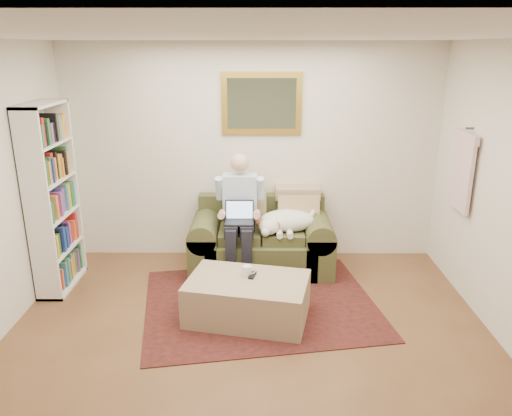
{
  "coord_description": "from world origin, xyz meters",
  "views": [
    {
      "loc": [
        0.09,
        -3.43,
        2.54
      ],
      "look_at": [
        0.06,
        1.45,
        0.95
      ],
      "focal_mm": 35.0,
      "sensor_mm": 36.0,
      "label": 1
    }
  ],
  "objects_px": {
    "laptop": "(239,216)",
    "coffee_mug": "(247,271)",
    "ottoman": "(248,299)",
    "seated_man": "(240,217)",
    "sofa": "(261,246)",
    "sleeping_dog": "(287,221)",
    "bookshelf": "(52,199)"
  },
  "relations": [
    {
      "from": "laptop",
      "to": "coffee_mug",
      "type": "relative_size",
      "value": 3.21
    },
    {
      "from": "ottoman",
      "to": "coffee_mug",
      "type": "xyz_separation_m",
      "value": [
        -0.01,
        0.09,
        0.26
      ]
    },
    {
      "from": "laptop",
      "to": "coffee_mug",
      "type": "xyz_separation_m",
      "value": [
        0.11,
        -0.85,
        -0.27
      ]
    },
    {
      "from": "seated_man",
      "to": "ottoman",
      "type": "bearing_deg",
      "value": -83.71
    },
    {
      "from": "sofa",
      "to": "coffee_mug",
      "type": "bearing_deg",
      "value": -97.55
    },
    {
      "from": "sofa",
      "to": "seated_man",
      "type": "height_order",
      "value": "seated_man"
    },
    {
      "from": "laptop",
      "to": "seated_man",
      "type": "bearing_deg",
      "value": 90.0
    },
    {
      "from": "sleeping_dog",
      "to": "ottoman",
      "type": "height_order",
      "value": "sleeping_dog"
    },
    {
      "from": "bookshelf",
      "to": "laptop",
      "type": "bearing_deg",
      "value": 6.72
    },
    {
      "from": "sofa",
      "to": "ottoman",
      "type": "distance_m",
      "value": 1.17
    },
    {
      "from": "seated_man",
      "to": "ottoman",
      "type": "distance_m",
      "value": 1.12
    },
    {
      "from": "sleeping_dog",
      "to": "bookshelf",
      "type": "xyz_separation_m",
      "value": [
        -2.52,
        -0.36,
        0.37
      ]
    },
    {
      "from": "laptop",
      "to": "sleeping_dog",
      "type": "distance_m",
      "value": 0.57
    },
    {
      "from": "sofa",
      "to": "bookshelf",
      "type": "xyz_separation_m",
      "value": [
        -2.22,
        -0.45,
        0.72
      ]
    },
    {
      "from": "laptop",
      "to": "ottoman",
      "type": "height_order",
      "value": "laptop"
    },
    {
      "from": "laptop",
      "to": "coffee_mug",
      "type": "height_order",
      "value": "laptop"
    },
    {
      "from": "laptop",
      "to": "ottoman",
      "type": "xyz_separation_m",
      "value": [
        0.11,
        -0.94,
        -0.52
      ]
    },
    {
      "from": "coffee_mug",
      "to": "bookshelf",
      "type": "height_order",
      "value": "bookshelf"
    },
    {
      "from": "seated_man",
      "to": "sofa",
      "type": "bearing_deg",
      "value": 31.45
    },
    {
      "from": "seated_man",
      "to": "bookshelf",
      "type": "height_order",
      "value": "bookshelf"
    },
    {
      "from": "bookshelf",
      "to": "ottoman",
      "type": "bearing_deg",
      "value": -18.85
    },
    {
      "from": "seated_man",
      "to": "laptop",
      "type": "bearing_deg",
      "value": -90.0
    },
    {
      "from": "coffee_mug",
      "to": "ottoman",
      "type": "bearing_deg",
      "value": -86.62
    },
    {
      "from": "laptop",
      "to": "bookshelf",
      "type": "distance_m",
      "value": 2.0
    },
    {
      "from": "coffee_mug",
      "to": "bookshelf",
      "type": "bearing_deg",
      "value": 163.31
    },
    {
      "from": "sleeping_dog",
      "to": "coffee_mug",
      "type": "bearing_deg",
      "value": -113.94
    },
    {
      "from": "seated_man",
      "to": "bookshelf",
      "type": "distance_m",
      "value": 2.02
    },
    {
      "from": "sleeping_dog",
      "to": "ottoman",
      "type": "relative_size",
      "value": 0.6
    },
    {
      "from": "laptop",
      "to": "coffee_mug",
      "type": "bearing_deg",
      "value": -82.95
    },
    {
      "from": "laptop",
      "to": "bookshelf",
      "type": "height_order",
      "value": "bookshelf"
    },
    {
      "from": "seated_man",
      "to": "bookshelf",
      "type": "bearing_deg",
      "value": -171.45
    },
    {
      "from": "sofa",
      "to": "laptop",
      "type": "xyz_separation_m",
      "value": [
        -0.25,
        -0.22,
        0.44
      ]
    }
  ]
}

